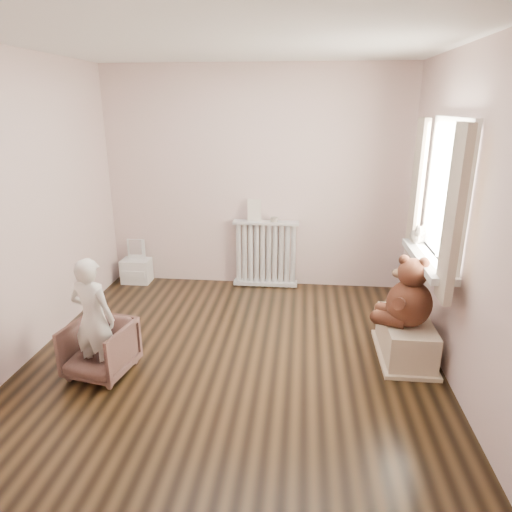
# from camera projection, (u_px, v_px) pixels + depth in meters

# --- Properties ---
(floor) EXTENTS (3.60, 3.60, 0.01)m
(floor) POSITION_uv_depth(u_px,v_px,m) (234.00, 355.00, 4.12)
(floor) COLOR black
(floor) RESTS_ON ground
(ceiling) EXTENTS (3.60, 3.60, 0.01)m
(ceiling) POSITION_uv_depth(u_px,v_px,m) (229.00, 39.00, 3.30)
(ceiling) COLOR white
(ceiling) RESTS_ON ground
(back_wall) EXTENTS (3.60, 0.02, 2.60)m
(back_wall) POSITION_uv_depth(u_px,v_px,m) (255.00, 180.00, 5.41)
(back_wall) COLOR beige
(back_wall) RESTS_ON ground
(front_wall) EXTENTS (3.60, 0.02, 2.60)m
(front_wall) POSITION_uv_depth(u_px,v_px,m) (169.00, 307.00, 2.01)
(front_wall) COLOR beige
(front_wall) RESTS_ON ground
(left_wall) EXTENTS (0.02, 3.60, 2.60)m
(left_wall) POSITION_uv_depth(u_px,v_px,m) (23.00, 210.00, 3.89)
(left_wall) COLOR beige
(left_wall) RESTS_ON ground
(right_wall) EXTENTS (0.02, 3.60, 2.60)m
(right_wall) POSITION_uv_depth(u_px,v_px,m) (461.00, 220.00, 3.53)
(right_wall) COLOR beige
(right_wall) RESTS_ON ground
(window) EXTENTS (0.03, 0.90, 1.10)m
(window) POSITION_uv_depth(u_px,v_px,m) (447.00, 194.00, 3.77)
(window) COLOR white
(window) RESTS_ON right_wall
(window_sill) EXTENTS (0.22, 1.10, 0.06)m
(window_sill) POSITION_uv_depth(u_px,v_px,m) (428.00, 259.00, 3.96)
(window_sill) COLOR silver
(window_sill) RESTS_ON right_wall
(curtain_left) EXTENTS (0.06, 0.26, 1.30)m
(curtain_left) POSITION_uv_depth(u_px,v_px,m) (454.00, 216.00, 3.26)
(curtain_left) COLOR #B8AA92
(curtain_left) RESTS_ON right_wall
(curtain_right) EXTENTS (0.06, 0.26, 1.30)m
(curtain_right) POSITION_uv_depth(u_px,v_px,m) (417.00, 189.00, 4.34)
(curtain_right) COLOR #B8AA92
(curtain_right) RESTS_ON right_wall
(radiator) EXTENTS (0.79, 0.15, 0.83)m
(radiator) POSITION_uv_depth(u_px,v_px,m) (266.00, 256.00, 5.57)
(radiator) COLOR silver
(radiator) RESTS_ON floor
(paper_doll) EXTENTS (0.16, 0.01, 0.27)m
(paper_doll) POSITION_uv_depth(u_px,v_px,m) (254.00, 210.00, 5.40)
(paper_doll) COLOR beige
(paper_doll) RESTS_ON radiator
(tin_a) EXTENTS (0.09, 0.09, 0.05)m
(tin_a) POSITION_uv_depth(u_px,v_px,m) (274.00, 219.00, 5.41)
(tin_a) COLOR #A59E8C
(tin_a) RESTS_ON radiator
(toy_vanity) EXTENTS (0.35, 0.25, 0.55)m
(toy_vanity) POSITION_uv_depth(u_px,v_px,m) (136.00, 261.00, 5.74)
(toy_vanity) COLOR silver
(toy_vanity) RESTS_ON floor
(armchair) EXTENTS (0.57, 0.59, 0.46)m
(armchair) POSITION_uv_depth(u_px,v_px,m) (100.00, 349.00, 3.77)
(armchair) COLOR brown
(armchair) RESTS_ON floor
(child) EXTENTS (0.41, 0.31, 1.02)m
(child) POSITION_uv_depth(u_px,v_px,m) (93.00, 319.00, 3.63)
(child) COLOR white
(child) RESTS_ON armchair
(toy_bench) EXTENTS (0.40, 0.76, 0.36)m
(toy_bench) POSITION_uv_depth(u_px,v_px,m) (406.00, 336.00, 4.05)
(toy_bench) COLOR beige
(toy_bench) RESTS_ON floor
(teddy_bear) EXTENTS (0.59, 0.53, 0.60)m
(teddy_bear) POSITION_uv_depth(u_px,v_px,m) (411.00, 290.00, 3.82)
(teddy_bear) COLOR #3C1C12
(teddy_bear) RESTS_ON toy_bench
(plush_cat) EXTENTS (0.16, 0.23, 0.19)m
(plush_cat) POSITION_uv_depth(u_px,v_px,m) (418.00, 233.00, 4.30)
(plush_cat) COLOR slate
(plush_cat) RESTS_ON window_sill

